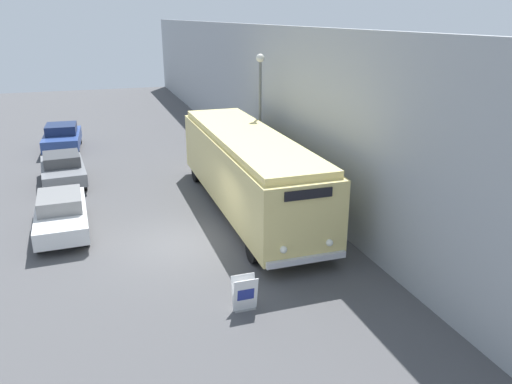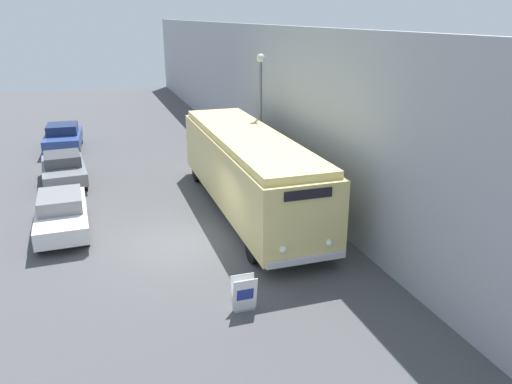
% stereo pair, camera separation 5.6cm
% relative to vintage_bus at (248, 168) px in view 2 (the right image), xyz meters
% --- Properties ---
extents(ground_plane, '(80.00, 80.00, 0.00)m').
position_rel_vintage_bus_xyz_m(ground_plane, '(-3.17, -2.28, -1.76)').
color(ground_plane, '#4C4C4F').
extents(building_wall_right, '(0.30, 60.00, 6.95)m').
position_rel_vintage_bus_xyz_m(building_wall_right, '(2.59, 7.72, 1.71)').
color(building_wall_right, '#9EA3A8').
rests_on(building_wall_right, ground_plane).
extents(vintage_bus, '(2.65, 11.50, 3.11)m').
position_rel_vintage_bus_xyz_m(vintage_bus, '(0.00, 0.00, 0.00)').
color(vintage_bus, black).
rests_on(vintage_bus, ground_plane).
extents(sign_board, '(0.65, 0.36, 0.96)m').
position_rel_vintage_bus_xyz_m(sign_board, '(-2.23, -6.78, -1.30)').
color(sign_board, gray).
rests_on(sign_board, ground_plane).
extents(streetlamp, '(0.36, 0.36, 5.81)m').
position_rel_vintage_bus_xyz_m(streetlamp, '(1.55, 3.04, 2.06)').
color(streetlamp, '#595E60').
rests_on(streetlamp, ground_plane).
extents(parked_car_near, '(1.84, 4.43, 1.38)m').
position_rel_vintage_bus_xyz_m(parked_car_near, '(-6.93, 0.15, -1.06)').
color(parked_car_near, black).
rests_on(parked_car_near, ground_plane).
extents(parked_car_mid, '(2.12, 4.16, 1.40)m').
position_rel_vintage_bus_xyz_m(parked_car_mid, '(-7.04, 5.88, -1.03)').
color(parked_car_mid, black).
rests_on(parked_car_mid, ground_plane).
extents(parked_car_far, '(2.10, 4.17, 1.47)m').
position_rel_vintage_bus_xyz_m(parked_car_far, '(-7.26, 12.42, -1.01)').
color(parked_car_far, black).
rests_on(parked_car_far, ground_plane).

